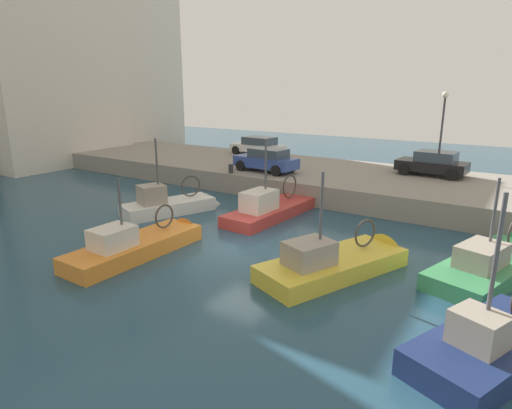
{
  "coord_description": "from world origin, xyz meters",
  "views": [
    {
      "loc": [
        -13.43,
        -9.51,
        6.29
      ],
      "look_at": [
        2.14,
        0.74,
        1.2
      ],
      "focal_mm": 30.4,
      "sensor_mm": 36.0,
      "label": 1
    }
  ],
  "objects_px": {
    "fishing_boat_white": "(174,210)",
    "parked_car_blue": "(266,160)",
    "fishing_boat_orange": "(143,250)",
    "fishing_boat_yellow": "(341,268)",
    "fishing_boat_navy": "(498,351)",
    "mooring_bollard_north": "(231,169)",
    "fishing_boat_green": "(495,268)",
    "fishing_boat_red": "(275,212)",
    "parked_car_black": "(433,163)",
    "parked_car_white": "(258,146)",
    "quay_streetlamp": "(443,120)"
  },
  "relations": [
    {
      "from": "fishing_boat_white",
      "to": "parked_car_blue",
      "type": "bearing_deg",
      "value": -11.53
    },
    {
      "from": "fishing_boat_orange",
      "to": "parked_car_blue",
      "type": "height_order",
      "value": "fishing_boat_orange"
    },
    {
      "from": "fishing_boat_yellow",
      "to": "fishing_boat_orange",
      "type": "height_order",
      "value": "fishing_boat_yellow"
    },
    {
      "from": "fishing_boat_navy",
      "to": "mooring_bollard_north",
      "type": "xyz_separation_m",
      "value": [
        9.87,
        15.36,
        1.38
      ]
    },
    {
      "from": "fishing_boat_navy",
      "to": "parked_car_blue",
      "type": "xyz_separation_m",
      "value": [
        11.51,
        13.84,
        1.84
      ]
    },
    {
      "from": "fishing_boat_white",
      "to": "fishing_boat_green",
      "type": "relative_size",
      "value": 0.79
    },
    {
      "from": "parked_car_blue",
      "to": "fishing_boat_green",
      "type": "bearing_deg",
      "value": -114.27
    },
    {
      "from": "fishing_boat_green",
      "to": "parked_car_blue",
      "type": "height_order",
      "value": "fishing_boat_green"
    },
    {
      "from": "fishing_boat_red",
      "to": "parked_car_black",
      "type": "height_order",
      "value": "fishing_boat_red"
    },
    {
      "from": "fishing_boat_green",
      "to": "fishing_boat_navy",
      "type": "distance_m",
      "value": 5.55
    },
    {
      "from": "parked_car_blue",
      "to": "parked_car_white",
      "type": "bearing_deg",
      "value": 37.46
    },
    {
      "from": "fishing_boat_red",
      "to": "fishing_boat_green",
      "type": "bearing_deg",
      "value": -99.49
    },
    {
      "from": "fishing_boat_yellow",
      "to": "fishing_boat_orange",
      "type": "relative_size",
      "value": 1.01
    },
    {
      "from": "fishing_boat_red",
      "to": "parked_car_black",
      "type": "xyz_separation_m",
      "value": [
        8.68,
        -5.59,
        1.78
      ]
    },
    {
      "from": "fishing_boat_green",
      "to": "parked_car_blue",
      "type": "bearing_deg",
      "value": 65.73
    },
    {
      "from": "fishing_boat_red",
      "to": "fishing_boat_yellow",
      "type": "bearing_deg",
      "value": -130.44
    },
    {
      "from": "fishing_boat_white",
      "to": "fishing_boat_green",
      "type": "bearing_deg",
      "value": -86.94
    },
    {
      "from": "fishing_boat_yellow",
      "to": "fishing_boat_red",
      "type": "relative_size",
      "value": 0.96
    },
    {
      "from": "parked_car_black",
      "to": "mooring_bollard_north",
      "type": "bearing_deg",
      "value": 120.12
    },
    {
      "from": "fishing_boat_navy",
      "to": "fishing_boat_red",
      "type": "distance_m",
      "value": 12.81
    },
    {
      "from": "parked_car_blue",
      "to": "parked_car_black",
      "type": "distance_m",
      "value": 9.85
    },
    {
      "from": "fishing_boat_yellow",
      "to": "mooring_bollard_north",
      "type": "xyz_separation_m",
      "value": [
        7.34,
        10.25,
        1.37
      ]
    },
    {
      "from": "fishing_boat_green",
      "to": "quay_streetlamp",
      "type": "relative_size",
      "value": 1.47
    },
    {
      "from": "fishing_boat_white",
      "to": "mooring_bollard_north",
      "type": "xyz_separation_m",
      "value": [
        5.13,
        0.14,
        1.34
      ]
    },
    {
      "from": "parked_car_white",
      "to": "mooring_bollard_north",
      "type": "bearing_deg",
      "value": -159.48
    },
    {
      "from": "fishing_boat_navy",
      "to": "parked_car_blue",
      "type": "distance_m",
      "value": 18.09
    },
    {
      "from": "fishing_boat_white",
      "to": "parked_car_black",
      "type": "xyz_separation_m",
      "value": [
        11.14,
        -10.21,
        1.79
      ]
    },
    {
      "from": "fishing_boat_red",
      "to": "fishing_boat_white",
      "type": "bearing_deg",
      "value": 118.04
    },
    {
      "from": "parked_car_blue",
      "to": "mooring_bollard_north",
      "type": "height_order",
      "value": "parked_car_blue"
    },
    {
      "from": "fishing_boat_yellow",
      "to": "fishing_boat_orange",
      "type": "bearing_deg",
      "value": 109.84
    },
    {
      "from": "parked_car_black",
      "to": "fishing_boat_orange",
      "type": "bearing_deg",
      "value": 155.4
    },
    {
      "from": "fishing_boat_red",
      "to": "parked_car_white",
      "type": "bearing_deg",
      "value": 37.23
    },
    {
      "from": "parked_car_black",
      "to": "fishing_boat_green",
      "type": "bearing_deg",
      "value": -156.78
    },
    {
      "from": "fishing_boat_yellow",
      "to": "parked_car_black",
      "type": "distance_m",
      "value": 13.47
    },
    {
      "from": "parked_car_white",
      "to": "mooring_bollard_north",
      "type": "xyz_separation_m",
      "value": [
        -7.1,
        -2.66,
        -0.43
      ]
    },
    {
      "from": "fishing_boat_orange",
      "to": "fishing_boat_red",
      "type": "distance_m",
      "value": 7.47
    },
    {
      "from": "fishing_boat_navy",
      "to": "fishing_boat_orange",
      "type": "bearing_deg",
      "value": 90.33
    },
    {
      "from": "fishing_boat_red",
      "to": "quay_streetlamp",
      "type": "distance_m",
      "value": 11.08
    },
    {
      "from": "fishing_boat_white",
      "to": "parked_car_blue",
      "type": "height_order",
      "value": "fishing_boat_white"
    },
    {
      "from": "fishing_boat_green",
      "to": "parked_car_black",
      "type": "bearing_deg",
      "value": 23.22
    },
    {
      "from": "fishing_boat_green",
      "to": "fishing_boat_orange",
      "type": "distance_m",
      "value": 13.01
    },
    {
      "from": "fishing_boat_yellow",
      "to": "fishing_boat_orange",
      "type": "distance_m",
      "value": 7.65
    },
    {
      "from": "fishing_boat_white",
      "to": "mooring_bollard_north",
      "type": "relative_size",
      "value": 10.25
    },
    {
      "from": "fishing_boat_navy",
      "to": "parked_car_black",
      "type": "bearing_deg",
      "value": 17.5
    },
    {
      "from": "mooring_bollard_north",
      "to": "fishing_boat_orange",
      "type": "bearing_deg",
      "value": -162.91
    },
    {
      "from": "parked_car_blue",
      "to": "mooring_bollard_north",
      "type": "relative_size",
      "value": 7.52
    },
    {
      "from": "fishing_boat_red",
      "to": "parked_car_white",
      "type": "xyz_separation_m",
      "value": [
        9.77,
        7.42,
        1.75
      ]
    },
    {
      "from": "fishing_boat_yellow",
      "to": "parked_car_white",
      "type": "bearing_deg",
      "value": 41.79
    },
    {
      "from": "fishing_boat_white",
      "to": "parked_car_black",
      "type": "bearing_deg",
      "value": -42.53
    },
    {
      "from": "parked_car_white",
      "to": "mooring_bollard_north",
      "type": "relative_size",
      "value": 7.83
    }
  ]
}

